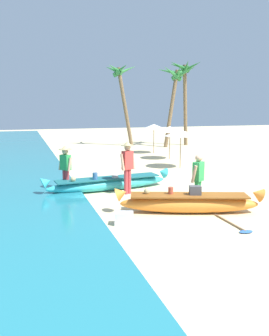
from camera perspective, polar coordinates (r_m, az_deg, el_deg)
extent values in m
plane|color=beige|center=(10.97, 10.72, -6.17)|extent=(80.00, 80.00, 0.00)
ellipsoid|color=orange|center=(10.23, 8.86, -5.81)|extent=(3.97, 1.92, 0.51)
cone|color=orange|center=(10.59, 19.37, -4.01)|extent=(0.51, 0.51, 0.47)
cone|color=orange|center=(10.07, -2.11, -4.15)|extent=(0.51, 0.51, 0.47)
cube|color=brown|center=(10.16, 8.90, -4.43)|extent=(3.38, 1.73, 0.04)
sphere|color=tan|center=(10.14, 2.01, -3.84)|extent=(0.17, 0.17, 0.17)
cylinder|color=#B74C38|center=(10.16, 5.93, -3.72)|extent=(0.15, 0.15, 0.22)
cube|color=#424247|center=(10.16, 9.87, -3.66)|extent=(0.38, 0.32, 0.28)
ellipsoid|color=#33B2BC|center=(12.81, -4.26, -2.64)|extent=(4.60, 1.15, 0.45)
cone|color=#33B2BC|center=(13.65, 4.57, -0.68)|extent=(0.44, 0.45, 0.48)
cone|color=#33B2BC|center=(12.21, -14.17, -2.22)|extent=(0.44, 0.45, 0.48)
cube|color=#1C6267|center=(12.77, -4.27, -1.65)|extent=(3.88, 1.08, 0.04)
sphere|color=tan|center=(12.26, -9.99, -1.81)|extent=(0.19, 0.19, 0.19)
cylinder|color=#386699|center=(12.47, -6.45, -1.35)|extent=(0.18, 0.18, 0.26)
cylinder|color=silver|center=(12.73, -3.19, -1.44)|extent=(0.25, 0.25, 0.10)
cylinder|color=#B2383D|center=(12.25, -0.88, -2.18)|extent=(0.14, 0.14, 0.88)
cylinder|color=#B2383D|center=(12.17, -1.40, -2.27)|extent=(0.14, 0.14, 0.88)
cube|color=#DB3D38|center=(12.07, -1.15, 1.29)|extent=(0.42, 0.34, 0.64)
cylinder|color=tan|center=(12.21, -0.25, 1.15)|extent=(0.16, 0.23, 0.58)
cylinder|color=tan|center=(11.93, -1.96, 0.94)|extent=(0.16, 0.23, 0.58)
sphere|color=tan|center=(12.02, -1.16, 3.36)|extent=(0.22, 0.22, 0.22)
cylinder|color=tan|center=(12.01, -1.16, 3.74)|extent=(0.44, 0.44, 0.02)
cone|color=tan|center=(12.00, -1.16, 4.07)|extent=(0.26, 0.26, 0.12)
cylinder|color=green|center=(10.74, 10.09, -4.26)|extent=(0.14, 0.14, 0.81)
cylinder|color=green|center=(10.87, 10.43, -4.11)|extent=(0.14, 0.14, 0.81)
cube|color=green|center=(10.66, 10.38, -0.56)|extent=(0.42, 0.39, 0.58)
cylinder|color=tan|center=(10.48, 9.71, -1.00)|extent=(0.19, 0.21, 0.53)
cylinder|color=tan|center=(10.88, 10.82, -0.63)|extent=(0.19, 0.21, 0.53)
sphere|color=tan|center=(10.59, 10.45, 1.63)|extent=(0.22, 0.22, 0.22)
cylinder|color=#B2383D|center=(12.62, -10.88, -2.15)|extent=(0.14, 0.14, 0.82)
cylinder|color=#B2383D|center=(12.72, -11.31, -2.07)|extent=(0.14, 0.14, 0.82)
cube|color=green|center=(12.55, -11.20, 0.91)|extent=(0.39, 0.42, 0.53)
cylinder|color=tan|center=(12.37, -10.54, 0.57)|extent=(0.21, 0.18, 0.49)
cylinder|color=tan|center=(12.71, -11.96, 0.77)|extent=(0.21, 0.18, 0.49)
sphere|color=tan|center=(12.49, -11.26, 2.66)|extent=(0.22, 0.22, 0.22)
cylinder|color=tan|center=(12.48, -11.27, 3.02)|extent=(0.44, 0.44, 0.02)
cone|color=tan|center=(12.48, -11.28, 3.34)|extent=(0.26, 0.26, 0.12)
cylinder|color=#8E6B47|center=(17.54, 7.51, 3.10)|extent=(0.04, 0.04, 1.90)
cone|color=silver|center=(17.46, 7.57, 5.71)|extent=(1.60, 1.60, 0.32)
cylinder|color=#8E6B47|center=(20.42, 5.75, 4.09)|extent=(0.04, 0.04, 1.90)
cone|color=silver|center=(20.36, 5.79, 6.33)|extent=(1.60, 1.60, 0.32)
cylinder|color=#8E6B47|center=(22.99, 3.15, 4.78)|extent=(0.04, 0.04, 1.90)
cone|color=silver|center=(22.94, 3.17, 6.77)|extent=(1.60, 1.60, 0.32)
cylinder|color=brown|center=(28.17, 8.27, 10.03)|extent=(0.54, 0.28, 6.22)
cone|color=#287033|center=(28.48, 8.86, 15.86)|extent=(1.44, 0.50, 0.98)
cone|color=#287033|center=(28.64, 8.44, 15.94)|extent=(1.27, 1.28, 0.85)
cone|color=#287033|center=(28.57, 7.63, 16.07)|extent=(0.76, 1.51, 0.72)
cone|color=#287033|center=(28.32, 7.33, 16.13)|extent=(1.49, 1.09, 0.72)
cone|color=#287033|center=(27.91, 7.38, 16.13)|extent=(1.96, 0.97, 0.87)
cone|color=#287033|center=(27.77, 8.39, 15.85)|extent=(0.80, 1.82, 1.23)
cone|color=#287033|center=(28.06, 9.14, 15.93)|extent=(1.41, 1.64, 1.04)
cylinder|color=brown|center=(27.43, -1.54, 9.85)|extent=(1.31, 0.28, 5.99)
cone|color=#337F3D|center=(27.59, -1.58, 15.59)|extent=(1.91, 0.46, 1.06)
cone|color=#337F3D|center=(27.91, -2.54, 15.66)|extent=(0.99, 1.80, 0.85)
cone|color=#337F3D|center=(27.59, -3.44, 15.70)|extent=(1.38, 1.23, 0.86)
cone|color=#337F3D|center=(27.11, -3.19, 15.86)|extent=(1.42, 1.20, 0.78)
cone|color=#337F3D|center=(27.09, -2.15, 15.84)|extent=(0.82, 1.57, 0.84)
cylinder|color=brown|center=(26.74, 6.02, 9.55)|extent=(1.13, 0.28, 5.75)
cone|color=#337F3D|center=(27.22, 7.82, 15.00)|extent=(1.55, 0.42, 1.10)
cone|color=#337F3D|center=(27.46, 7.33, 15.09)|extent=(1.45, 1.44, 0.98)
cone|color=#337F3D|center=(27.36, 6.52, 15.26)|extent=(0.57, 1.49, 0.79)
cone|color=#337F3D|center=(27.12, 5.82, 15.35)|extent=(1.87, 1.38, 0.76)
cone|color=#337F3D|center=(26.68, 6.19, 15.13)|extent=(1.78, 0.92, 1.14)
cone|color=#337F3D|center=(26.61, 7.18, 15.25)|extent=(0.70, 1.60, 0.98)
cone|color=#337F3D|center=(26.78, 8.05, 15.13)|extent=(1.49, 1.77, 1.10)
cube|color=silver|center=(9.13, -1.72, -8.22)|extent=(0.55, 0.46, 0.33)
cylinder|color=#8E6B47|center=(9.58, 15.27, -8.56)|extent=(0.06, 1.42, 0.05)
ellipsoid|color=#2D60B7|center=(9.02, 17.74, -9.84)|extent=(0.36, 0.20, 0.03)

